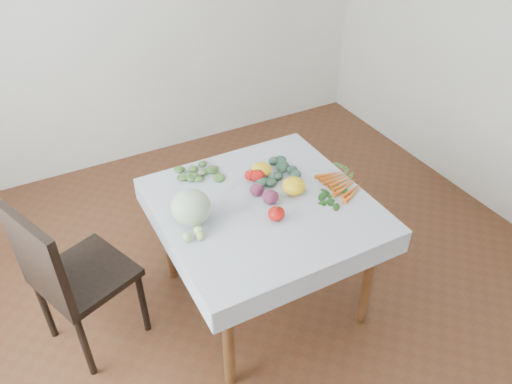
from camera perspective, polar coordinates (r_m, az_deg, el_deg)
ground at (r=3.26m, az=0.73°, el=-11.78°), size 4.00×4.00×0.00m
table at (r=2.80m, az=0.84°, el=-2.96°), size 1.00×1.00×0.75m
tablecloth at (r=2.74m, az=0.85°, el=-1.37°), size 1.12×1.12×0.01m
chair at (r=2.79m, az=-20.84°, el=-8.67°), size 0.58×0.58×1.00m
cabbage at (r=2.58m, az=-7.46°, el=-1.77°), size 0.26×0.26×0.19m
tomato_a at (r=2.90m, az=-0.65°, el=1.93°), size 0.08×0.08×0.06m
tomato_b at (r=2.88m, az=0.23°, el=1.86°), size 0.09×0.09×0.07m
tomato_c at (r=2.61m, az=2.34°, el=-2.49°), size 0.12×0.12×0.08m
tomato_d at (r=2.79m, az=4.30°, el=0.36°), size 0.10×0.10×0.08m
heirloom_back at (r=2.93m, az=0.66°, el=2.57°), size 0.16×0.16×0.08m
heirloom_front at (r=2.80m, az=4.34°, el=0.69°), size 0.16×0.16×0.09m
onion_a at (r=2.78m, az=0.09°, el=0.27°), size 0.08×0.08×0.07m
onion_b at (r=2.72m, az=1.69°, el=-0.57°), size 0.11×0.11×0.08m
tomatillo_cluster at (r=2.52m, az=-6.28°, el=-4.93°), size 0.12×0.10×0.05m
carrot_bunch at (r=2.91m, az=9.82°, el=0.98°), size 0.20×0.30×0.03m
kale_bunch at (r=2.93m, az=1.88°, el=2.12°), size 0.31×0.25×0.04m
basil_bunch at (r=2.81m, az=8.85°, el=-0.55°), size 0.25×0.19×0.01m
dill_bunch at (r=2.97m, az=-6.29°, el=2.23°), size 0.23×0.23×0.03m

